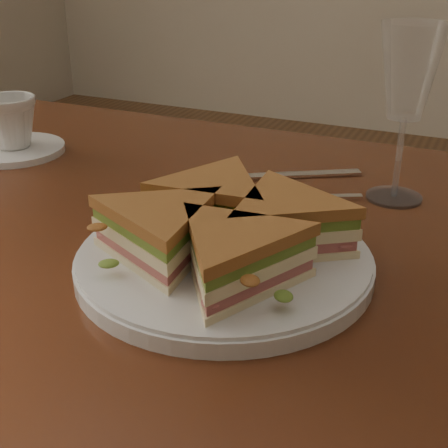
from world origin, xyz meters
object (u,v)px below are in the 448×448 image
at_px(knife, 279,176).
at_px(saucer, 15,150).
at_px(wine_glass, 409,77).
at_px(sandwich_wedges, 224,229).
at_px(coffee_cup, 10,122).
at_px(plate, 224,262).
at_px(table, 211,304).
at_px(spoon, 254,197).

height_order(knife, saucer, saucer).
distance_m(wine_glass, saucer, 0.58).
distance_m(sandwich_wedges, wine_glass, 0.30).
xyz_separation_m(saucer, coffee_cup, (0.00, 0.00, 0.04)).
relative_size(plate, sandwich_wedges, 0.95).
xyz_separation_m(sandwich_wedges, coffee_cup, (-0.44, 0.20, 0.00)).
height_order(plate, saucer, plate).
height_order(plate, knife, plate).
relative_size(sandwich_wedges, knife, 1.63).
xyz_separation_m(table, knife, (0.01, 0.19, 0.10)).
bearing_deg(wine_glass, sandwich_wedges, -115.71).
height_order(knife, wine_glass, wine_glass).
bearing_deg(table, spoon, 82.47).
bearing_deg(table, coffee_cup, 162.38).
relative_size(sandwich_wedges, wine_glass, 1.45).
distance_m(table, knife, 0.21).
relative_size(spoon, saucer, 1.13).
bearing_deg(knife, saucer, 158.36).
xyz_separation_m(sandwich_wedges, saucer, (-0.44, 0.20, -0.04)).
bearing_deg(spoon, coffee_cup, 150.64).
bearing_deg(plate, saucer, 155.70).
bearing_deg(table, saucer, 162.38).
xyz_separation_m(sandwich_wedges, spoon, (-0.04, 0.18, -0.04)).
height_order(table, spoon, spoon).
bearing_deg(saucer, spoon, -3.16).
xyz_separation_m(table, sandwich_wedges, (0.05, -0.08, 0.14)).
bearing_deg(sandwich_wedges, knife, 97.74).
distance_m(sandwich_wedges, spoon, 0.18).
relative_size(saucer, coffee_cup, 1.83).
bearing_deg(coffee_cup, wine_glass, -17.34).
distance_m(knife, coffee_cup, 0.41).
bearing_deg(coffee_cup, sandwich_wedges, -47.25).
distance_m(spoon, knife, 0.09).
bearing_deg(plate, wine_glass, 64.29).
bearing_deg(wine_glass, saucer, -174.39).
xyz_separation_m(plate, wine_glass, (0.12, 0.25, 0.15)).
distance_m(knife, saucer, 0.41).
relative_size(spoon, knife, 0.89).
height_order(knife, coffee_cup, coffee_cup).
relative_size(table, spoon, 7.07).
xyz_separation_m(sandwich_wedges, wine_glass, (0.12, 0.25, 0.11)).
height_order(table, sandwich_wedges, sandwich_wedges).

